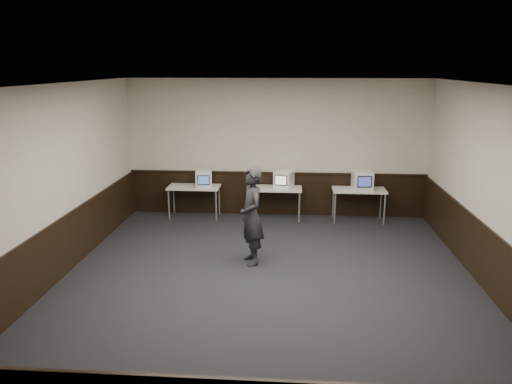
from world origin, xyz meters
TOP-DOWN VIEW (x-y plane):
  - floor at (0.00, 0.00)m, footprint 8.00×8.00m
  - ceiling at (0.00, 0.00)m, footprint 8.00×8.00m
  - back_wall at (0.00, 4.00)m, footprint 7.00×0.00m
  - front_wall at (0.00, -4.00)m, footprint 7.00×0.00m
  - left_wall at (-3.50, 0.00)m, footprint 0.00×8.00m
  - right_wall at (3.50, 0.00)m, footprint 0.00×8.00m
  - wainscot_back at (0.00, 3.98)m, footprint 6.98×0.04m
  - wainscot_left at (-3.48, 0.00)m, footprint 0.04×7.98m
  - wainscot_right at (3.48, 0.00)m, footprint 0.04×7.98m
  - wainscot_rail at (0.00, 3.96)m, footprint 6.98×0.06m
  - desk_left at (-1.90, 3.60)m, footprint 1.20×0.60m
  - desk_center at (0.00, 3.60)m, footprint 1.20×0.60m
  - desk_right at (1.90, 3.60)m, footprint 1.20×0.60m
  - emac_left at (-1.66, 3.55)m, footprint 0.43×0.44m
  - emac_center at (0.19, 3.63)m, footprint 0.49×0.51m
  - emac_right at (1.96, 3.56)m, footprint 0.47×0.49m
  - person at (-0.33, 0.91)m, footprint 0.62×0.75m

SIDE VIEW (x-z plane):
  - floor at x=0.00m, z-range 0.00..0.00m
  - wainscot_back at x=0.00m, z-range 0.00..1.00m
  - wainscot_left at x=-3.48m, z-range 0.00..1.00m
  - wainscot_right at x=3.48m, z-range 0.00..1.00m
  - desk_left at x=-1.90m, z-range 0.30..1.05m
  - desk_center at x=0.00m, z-range 0.30..1.05m
  - desk_right at x=1.90m, z-range 0.30..1.05m
  - person at x=-0.33m, z-range 0.00..1.76m
  - emac_left at x=-1.66m, z-range 0.75..1.12m
  - emac_center at x=0.19m, z-range 0.75..1.14m
  - emac_right at x=1.96m, z-range 0.75..1.18m
  - wainscot_rail at x=0.00m, z-range 1.00..1.04m
  - back_wall at x=0.00m, z-range -1.90..5.10m
  - front_wall at x=0.00m, z-range -1.90..5.10m
  - left_wall at x=-3.50m, z-range -2.40..5.60m
  - right_wall at x=3.50m, z-range -2.40..5.60m
  - ceiling at x=0.00m, z-range 3.20..3.20m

